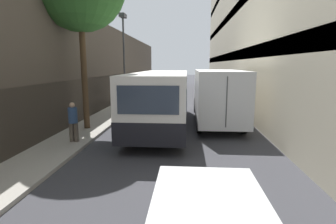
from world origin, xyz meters
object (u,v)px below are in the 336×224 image
object	(u,v)px
box_truck	(216,94)
panel_van	(160,87)
bus	(162,98)
pedestrian	(73,121)
street_lamp	(124,44)

from	to	relation	value
box_truck	panel_van	size ratio (longest dim) A/B	1.82
bus	pedestrian	world-z (taller)	bus
box_truck	panel_van	xyz separation A→B (m)	(-4.35, 10.78, -0.49)
bus	panel_van	world-z (taller)	bus
box_truck	panel_van	world-z (taller)	box_truck
bus	pedestrian	bearing A→B (deg)	-133.94
bus	pedestrian	distance (m)	4.77
box_truck	street_lamp	xyz separation A→B (m)	(-5.91, 2.67, 3.01)
bus	panel_van	xyz separation A→B (m)	(-1.38, 12.26, -0.43)
bus	pedestrian	size ratio (longest dim) A/B	6.01
pedestrian	street_lamp	size ratio (longest dim) A/B	0.25
pedestrian	street_lamp	world-z (taller)	street_lamp
box_truck	panel_van	distance (m)	11.64
panel_van	street_lamp	distance (m)	8.97
panel_van	pedestrian	distance (m)	15.79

